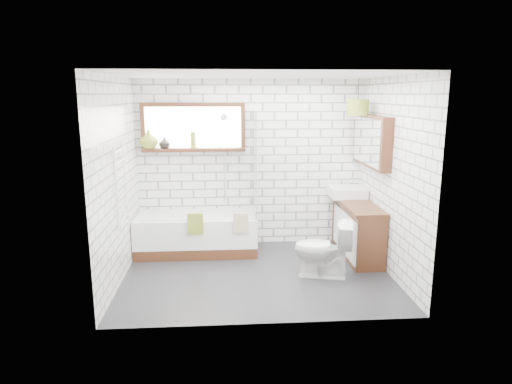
{
  "coord_description": "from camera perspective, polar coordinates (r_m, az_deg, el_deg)",
  "views": [
    {
      "loc": [
        -0.42,
        -5.53,
        2.29
      ],
      "look_at": [
        0.0,
        0.25,
        1.03
      ],
      "focal_mm": 32.0,
      "sensor_mm": 36.0,
      "label": 1
    }
  ],
  "objects": [
    {
      "name": "shower_riser",
      "position": [
        6.85,
        -3.97,
        4.31
      ],
      "size": [
        0.02,
        0.02,
        1.3
      ],
      "primitive_type": "cylinder",
      "color": "silver",
      "rests_on": "wall_back"
    },
    {
      "name": "tap",
      "position": [
        6.98,
        12.6,
        0.4
      ],
      "size": [
        0.04,
        0.04,
        0.14
      ],
      "primitive_type": "cylinder",
      "rotation": [
        0.0,
        0.0,
        -0.41
      ],
      "color": "silver",
      "rests_on": "vanity"
    },
    {
      "name": "bathtub",
      "position": [
        6.76,
        -7.42,
        -5.17
      ],
      "size": [
        1.73,
        0.76,
        0.56
      ],
      "primitive_type": "cube",
      "color": "white",
      "rests_on": "floor"
    },
    {
      "name": "pendant",
      "position": [
        6.56,
        12.6,
        10.28
      ],
      "size": [
        0.3,
        0.3,
        0.22
      ],
      "primitive_type": "cylinder",
      "color": "olive",
      "rests_on": "ceiling"
    },
    {
      "name": "floor",
      "position": [
        6.0,
        0.17,
        -10.27
      ],
      "size": [
        3.4,
        2.6,
        0.01
      ],
      "primitive_type": "cube",
      "color": "black",
      "rests_on": "ground"
    },
    {
      "name": "wall_front",
      "position": [
        4.37,
        1.46,
        -1.54
      ],
      "size": [
        3.4,
        0.01,
        2.5
      ],
      "primitive_type": "cube",
      "color": "white",
      "rests_on": "ground"
    },
    {
      "name": "ceiling",
      "position": [
        5.55,
        0.18,
        14.46
      ],
      "size": [
        3.4,
        2.6,
        0.01
      ],
      "primitive_type": "cube",
      "color": "white",
      "rests_on": "ground"
    },
    {
      "name": "towel_beige",
      "position": [
        6.31,
        -1.92,
        -3.87
      ],
      "size": [
        0.21,
        0.05,
        0.28
      ],
      "primitive_type": "cube",
      "color": "tan",
      "rests_on": "bathtub"
    },
    {
      "name": "shower_screen",
      "position": [
        6.53,
        -0.22,
        3.61
      ],
      "size": [
        0.02,
        0.72,
        1.5
      ],
      "primitive_type": "cube",
      "color": "white",
      "rests_on": "bathtub"
    },
    {
      "name": "vase_olive",
      "position": [
        6.88,
        -13.26,
        6.27
      ],
      "size": [
        0.33,
        0.33,
        0.27
      ],
      "primitive_type": "imported",
      "rotation": [
        0.0,
        0.0,
        0.33
      ],
      "color": "olive",
      "rests_on": "window"
    },
    {
      "name": "vanity",
      "position": [
        6.7,
        12.55,
        -4.57
      ],
      "size": [
        0.44,
        1.35,
        0.77
      ],
      "primitive_type": "cube",
      "color": "#391C10",
      "rests_on": "floor"
    },
    {
      "name": "window",
      "position": [
        6.82,
        -7.84,
        7.99
      ],
      "size": [
        1.52,
        0.16,
        0.68
      ],
      "primitive_type": "cube",
      "color": "#391C10",
      "rests_on": "wall_back"
    },
    {
      "name": "basin",
      "position": [
        6.95,
        11.31,
        0.0
      ],
      "size": [
        0.51,
        0.45,
        0.15
      ],
      "primitive_type": "cube",
      "color": "white",
      "rests_on": "vanity"
    },
    {
      "name": "towel_green",
      "position": [
        6.32,
        -7.59,
        -3.95
      ],
      "size": [
        0.22,
        0.06,
        0.29
      ],
      "primitive_type": "cube",
      "color": "olive",
      "rests_on": "bathtub"
    },
    {
      "name": "mirror_cabinet",
      "position": [
        6.49,
        14.27,
        6.19
      ],
      "size": [
        0.16,
        1.2,
        0.7
      ],
      "primitive_type": "cube",
      "color": "#391C10",
      "rests_on": "wall_right"
    },
    {
      "name": "bottle",
      "position": [
        6.81,
        -7.85,
        6.28
      ],
      "size": [
        0.1,
        0.1,
        0.24
      ],
      "primitive_type": "cylinder",
      "rotation": [
        0.0,
        0.0,
        0.39
      ],
      "color": "olive",
      "rests_on": "window"
    },
    {
      "name": "wall_right",
      "position": [
        6.01,
        16.62,
        1.75
      ],
      "size": [
        0.01,
        2.6,
        2.5
      ],
      "primitive_type": "cube",
      "color": "white",
      "rests_on": "ground"
    },
    {
      "name": "wall_left",
      "position": [
        5.77,
        -16.97,
        1.31
      ],
      "size": [
        0.01,
        2.6,
        2.5
      ],
      "primitive_type": "cube",
      "color": "white",
      "rests_on": "ground"
    },
    {
      "name": "wall_back",
      "position": [
        6.92,
        -0.64,
        3.58
      ],
      "size": [
        3.4,
        0.01,
        2.5
      ],
      "primitive_type": "cube",
      "color": "white",
      "rests_on": "ground"
    },
    {
      "name": "toilet",
      "position": [
        5.87,
        8.35,
        -7.04
      ],
      "size": [
        0.56,
        0.79,
        0.73
      ],
      "primitive_type": "imported",
      "rotation": [
        0.0,
        0.0,
        -1.8
      ],
      "color": "white",
      "rests_on": "floor"
    },
    {
      "name": "vase_dark",
      "position": [
        6.85,
        -11.37,
        5.92
      ],
      "size": [
        0.22,
        0.22,
        0.17
      ],
      "primitive_type": "imported",
      "rotation": [
        0.0,
        0.0,
        0.41
      ],
      "color": "black",
      "rests_on": "window"
    },
    {
      "name": "towel_radiator",
      "position": [
        5.77,
        -16.51,
        0.83
      ],
      "size": [
        0.06,
        0.52,
        1.0
      ],
      "primitive_type": "cube",
      "color": "white",
      "rests_on": "wall_left"
    }
  ]
}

